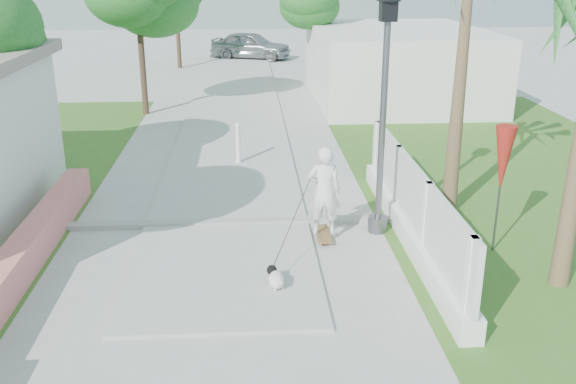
{
  "coord_description": "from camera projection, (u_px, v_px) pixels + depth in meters",
  "views": [
    {
      "loc": [
        0.46,
        -5.72,
        4.9
      ],
      "look_at": [
        1.13,
        4.79,
        1.1
      ],
      "focal_mm": 40.0,
      "sensor_mm": 36.0,
      "label": 1
    }
  ],
  "objects": [
    {
      "name": "path_strip",
      "position": [
        236.0,
        90.0,
        25.77
      ],
      "size": [
        3.2,
        36.0,
        0.06
      ],
      "primitive_type": "cube",
      "color": "#B7B7B2",
      "rests_on": "ground"
    },
    {
      "name": "curb",
      "position": [
        227.0,
        223.0,
        12.62
      ],
      "size": [
        6.5,
        0.25,
        0.1
      ],
      "primitive_type": "cube",
      "color": "#999993",
      "rests_on": "ground"
    },
    {
      "name": "grass_right",
      "position": [
        530.0,
        184.0,
        14.93
      ],
      "size": [
        8.0,
        20.0,
        0.01
      ],
      "primitive_type": "cube",
      "color": "#3E6A21",
      "rests_on": "ground"
    },
    {
      "name": "pink_wall",
      "position": [
        11.0,
        272.0,
        10.04
      ],
      "size": [
        0.45,
        8.2,
        0.8
      ],
      "color": "#E07773",
      "rests_on": "ground"
    },
    {
      "name": "lattice_fence",
      "position": [
        411.0,
        214.0,
        11.72
      ],
      "size": [
        0.35,
        7.0,
        1.5
      ],
      "color": "white",
      "rests_on": "ground"
    },
    {
      "name": "building_right",
      "position": [
        396.0,
        64.0,
        23.82
      ],
      "size": [
        6.0,
        8.0,
        2.6
      ],
      "primitive_type": "cube",
      "color": "silver",
      "rests_on": "ground"
    },
    {
      "name": "street_lamp",
      "position": [
        383.0,
        107.0,
        11.52
      ],
      "size": [
        0.44,
        0.44,
        4.44
      ],
      "color": "#59595E",
      "rests_on": "ground"
    },
    {
      "name": "bollard",
      "position": [
        238.0,
        142.0,
        16.21
      ],
      "size": [
        0.14,
        0.14,
        1.09
      ],
      "color": "white",
      "rests_on": "ground"
    },
    {
      "name": "patio_umbrella",
      "position": [
        503.0,
        161.0,
        10.95
      ],
      "size": [
        0.36,
        0.36,
        2.3
      ],
      "color": "#59595E",
      "rests_on": "ground"
    },
    {
      "name": "tree_path_right",
      "position": [
        317.0,
        0.0,
        24.77
      ],
      "size": [
        3.0,
        3.0,
        4.79
      ],
      "color": "#4C3826",
      "rests_on": "ground"
    },
    {
      "name": "skateboarder",
      "position": [
        302.0,
        213.0,
        11.13
      ],
      "size": [
        1.3,
        2.23,
        1.79
      ],
      "rotation": [
        0.0,
        0.0,
        3.04
      ],
      "color": "brown",
      "rests_on": "ground"
    },
    {
      "name": "dog",
      "position": [
        276.0,
        278.0,
        10.07
      ],
      "size": [
        0.36,
        0.53,
        0.38
      ],
      "rotation": [
        0.0,
        0.0,
        0.33
      ],
      "color": "silver",
      "rests_on": "ground"
    },
    {
      "name": "parked_car",
      "position": [
        251.0,
        45.0,
        33.86
      ],
      "size": [
        4.51,
        2.99,
        1.43
      ],
      "primitive_type": "imported",
      "rotation": [
        0.0,
        0.0,
        1.23
      ],
      "color": "#A4A8AC",
      "rests_on": "ground"
    }
  ]
}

